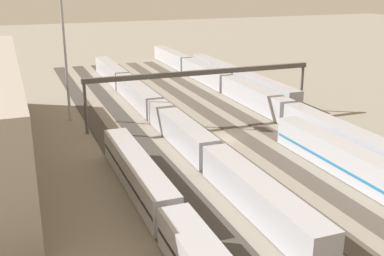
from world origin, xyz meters
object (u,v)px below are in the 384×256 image
at_px(train_on_track_1, 285,111).
at_px(signal_gantry, 203,76).
at_px(train_on_track_5, 155,109).
at_px(train_on_track_0, 238,78).
at_px(train_on_track_7, 171,221).
at_px(light_mast_1, 62,21).

height_order(train_on_track_1, signal_gantry, signal_gantry).
bearing_deg(train_on_track_1, train_on_track_5, 65.95).
bearing_deg(train_on_track_1, signal_gantry, 64.08).
xyz_separation_m(train_on_track_0, signal_gantry, (-21.91, 17.50, 5.71)).
distance_m(train_on_track_1, train_on_track_7, 41.56).
xyz_separation_m(train_on_track_7, train_on_track_5, (37.68, -10.00, 0.01)).
bearing_deg(train_on_track_1, train_on_track_7, 133.79).
xyz_separation_m(train_on_track_1, train_on_track_0, (27.98, -5.00, -0.04)).
distance_m(train_on_track_0, light_mast_1, 43.34).
distance_m(train_on_track_7, train_on_track_0, 66.67).
height_order(train_on_track_7, signal_gantry, signal_gantry).
bearing_deg(signal_gantry, train_on_track_5, 69.20).
relative_size(train_on_track_5, light_mast_1, 3.67).
bearing_deg(train_on_track_5, light_mast_1, 66.74).
xyz_separation_m(train_on_track_5, signal_gantry, (-2.85, -7.50, 5.71)).
relative_size(train_on_track_1, signal_gantry, 3.48).
bearing_deg(light_mast_1, train_on_track_5, -113.26).
distance_m(train_on_track_1, signal_gantry, 15.01).
distance_m(train_on_track_1, light_mast_1, 39.49).
bearing_deg(train_on_track_0, signal_gantry, 141.38).
height_order(train_on_track_1, light_mast_1, light_mast_1).
height_order(train_on_track_7, train_on_track_0, same).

